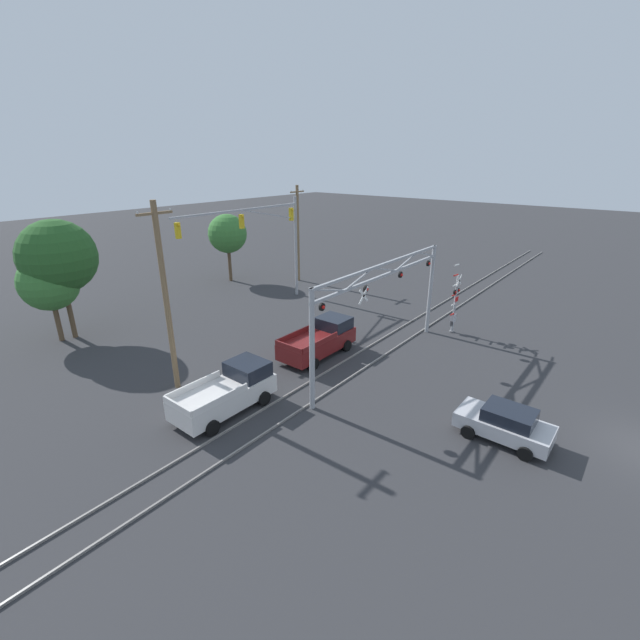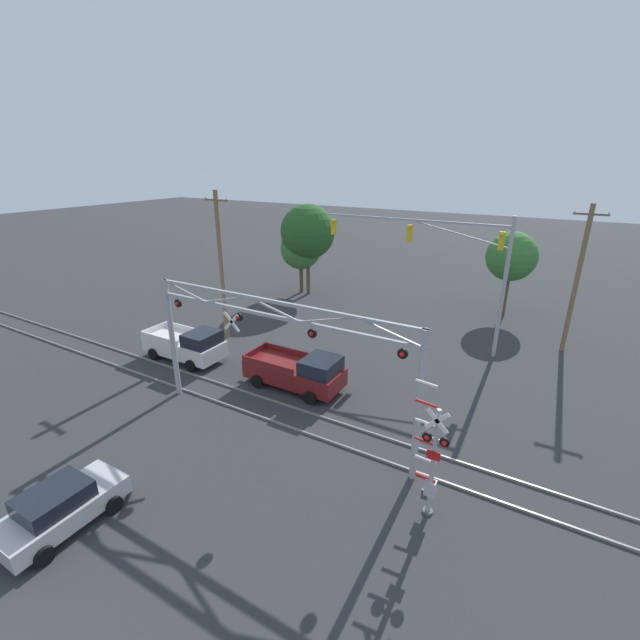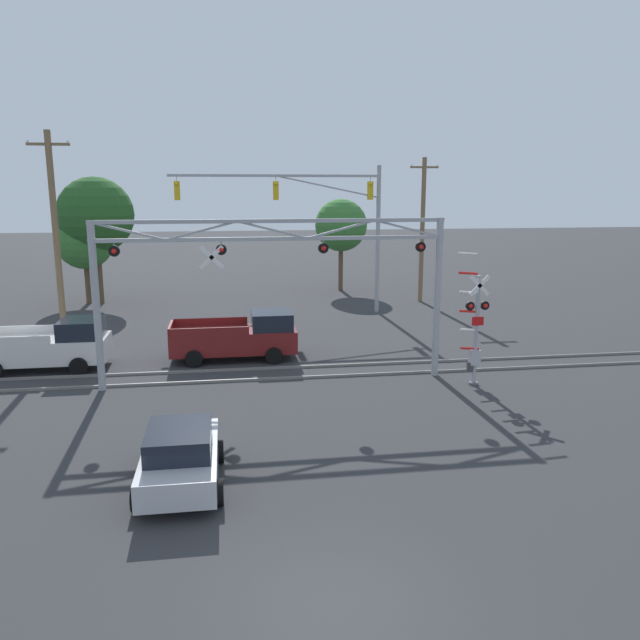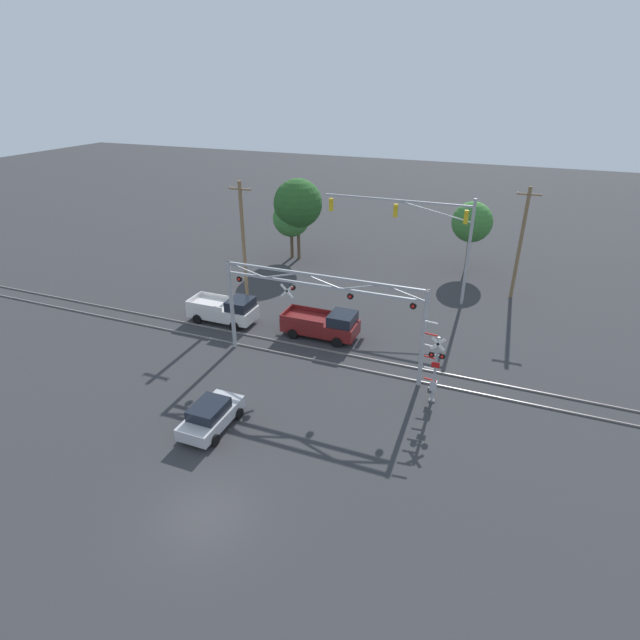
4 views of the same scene
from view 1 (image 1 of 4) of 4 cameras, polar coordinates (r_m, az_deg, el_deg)
The scene contains 13 objects.
rail_track_near at distance 25.81m, azimuth 7.42°, elevation -5.42°, with size 80.00×0.08×0.10m, color gray.
rail_track_far at distance 26.49m, azimuth 4.78°, elevation -4.58°, with size 80.00×0.08×0.10m, color gray.
crossing_gantry at distance 24.13m, azimuth 8.43°, elevation 3.22°, with size 12.73×0.29×6.07m.
crossing_signal_mast at distance 30.47m, azimuth 17.50°, elevation 1.87°, with size 1.26×0.35×4.94m.
traffic_signal_span at distance 34.66m, azimuth -6.58°, elevation 11.56°, with size 11.85×0.39×8.43m.
pickup_truck_lead at distance 26.23m, azimuth 0.02°, elevation -2.60°, with size 5.27×2.35×2.01m.
pickup_truck_following at distance 21.15m, azimuth -12.16°, elevation -9.26°, with size 5.04×2.35×2.01m.
sedan_waiting at distance 20.39m, azimuth 23.44°, elevation -12.53°, with size 2.05×3.87×1.51m.
utility_pole_left at distance 22.30m, azimuth -19.86°, elevation 2.78°, with size 1.80×0.28×9.61m.
utility_pole_right at distance 41.56m, azimuth -2.97°, elevation 11.52°, with size 1.80×0.28×9.03m.
background_tree_beyond_span at distance 31.96m, azimuth -31.57°, elevation 7.20°, with size 4.67×4.67×7.87m.
background_tree_far_left_verge at distance 42.34m, azimuth -12.24°, elevation 11.17°, with size 3.65×3.65×6.44m.
background_tree_far_right_verge at distance 32.14m, azimuth -32.44°, elevation 4.21°, with size 3.59×3.59×5.78m.
Camera 1 is at (-19.95, 1.53, 11.42)m, focal length 24.00 mm.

